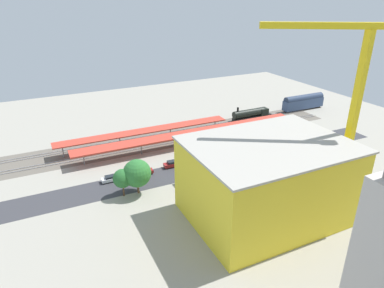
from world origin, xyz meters
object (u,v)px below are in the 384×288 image
parked_car_0 (253,147)px  traffic_light (217,140)px  passenger_coach (303,102)px  parked_car_1 (228,153)px  tower_crane (347,103)px  box_truck_0 (198,175)px  platform_canopy_far (146,131)px  street_tree_0 (224,156)px  parked_car_2 (202,158)px  street_tree_2 (267,145)px  locomotive (252,114)px  construction_building (267,181)px  parked_car_3 (172,164)px  parked_car_5 (110,179)px  street_tree_1 (122,179)px  street_tree_4 (278,145)px  street_tree_3 (137,173)px  platform_canopy_near (192,133)px  parked_car_4 (145,172)px

parked_car_0 → traffic_light: traffic_light is taller
passenger_coach → parked_car_1: (47.82, 22.36, -2.36)m
tower_crane → box_truck_0: 36.02m
platform_canopy_far → street_tree_0: 29.58m
parked_car_2 → street_tree_2: 17.63m
locomotive → construction_building: (32.19, 49.47, 5.96)m
parked_car_3 → traffic_light: (-13.88, -1.04, 3.83)m
tower_crane → parked_car_5: bearing=-34.3°
street_tree_2 → street_tree_1: bearing=-2.2°
tower_crane → street_tree_4: size_ratio=5.44×
platform_canopy_far → passenger_coach: passenger_coach is taller
platform_canopy_far → box_truck_0: 28.02m
platform_canopy_far → parked_car_3: size_ratio=11.58×
street_tree_3 → street_tree_4: size_ratio=1.20×
tower_crane → traffic_light: tower_crane is taller
parked_car_3 → tower_crane: bearing=131.3°
parked_car_0 → parked_car_5: bearing=0.1°
parked_car_0 → box_truck_0: (22.71, 9.21, 0.97)m
platform_canopy_far → street_tree_4: bearing=134.6°
traffic_light → street_tree_0: bearing=69.3°
passenger_coach → parked_car_0: passenger_coach is taller
parked_car_2 → parked_car_3: 8.63m
street_tree_0 → street_tree_4: 16.35m
platform_canopy_near → street_tree_3: size_ratio=8.49×
street_tree_2 → parked_car_0: bearing=-106.2°
parked_car_5 → construction_building: 37.47m
construction_building → street_tree_1: construction_building is taller
parked_car_5 → traffic_light: (-30.29, -1.47, 3.90)m
box_truck_0 → street_tree_2: bearing=-179.7°
parked_car_0 → street_tree_2: size_ratio=0.55×
parked_car_4 → platform_canopy_near: bearing=-148.7°
street_tree_4 → construction_building: bearing=45.5°
platform_canopy_near → tower_crane: tower_crane is taller
construction_building → platform_canopy_near: bearing=-93.1°
street_tree_2 → traffic_light: street_tree_2 is taller
parked_car_0 → construction_building: (16.85, 27.17, 6.97)m
box_truck_0 → parked_car_1: bearing=-146.8°
platform_canopy_near → construction_building: 38.54m
tower_crane → parked_car_3: bearing=-48.7°
tower_crane → street_tree_1: size_ratio=5.73×
platform_canopy_far → construction_building: size_ratio=1.77×
parked_car_1 → parked_car_4: size_ratio=1.18×
parked_car_0 → tower_crane: bearing=90.1°
street_tree_2 → locomotive: bearing=-119.8°
platform_canopy_far → parked_car_1: platform_canopy_far is taller
parked_car_2 → parked_car_4: 16.40m
parked_car_2 → traffic_light: size_ratio=0.69×
platform_canopy_far → street_tree_4: street_tree_4 is taller
traffic_light → parked_car_2: bearing=11.1°
parked_car_1 → street_tree_4: 13.78m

